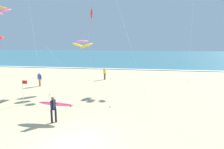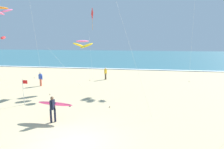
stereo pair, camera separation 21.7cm
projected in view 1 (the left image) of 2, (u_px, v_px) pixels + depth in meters
ground_plane at (76, 143)px, 9.92m from camera, size 160.00×160.00×0.00m
ocean_water at (132, 56)px, 63.42m from camera, size 160.00×60.00×0.08m
shoreline_foam at (123, 69)px, 34.52m from camera, size 160.00×0.81×0.01m
surfer_lead at (55, 106)px, 12.39m from camera, size 2.41×0.96×1.71m
kite_diamond_scarlet_low at (91, 16)px, 21.23m from camera, size 1.42×2.97×8.68m
kite_arc_amber_distant at (1, 10)px, 18.92m from camera, size 2.99×4.06×8.41m
kite_arc_rose_close at (82, 44)px, 19.34m from camera, size 4.12×3.71×5.18m
bystander_blue_top at (40, 79)px, 21.95m from camera, size 0.50×0.22×1.59m
bystander_yellow_top at (105, 74)px, 25.62m from camera, size 0.30×0.46×1.59m
lifeguard_flag at (24, 90)px, 15.48m from camera, size 0.45×0.05×2.10m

